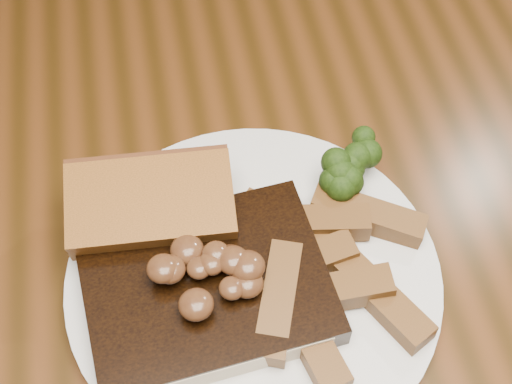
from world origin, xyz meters
TOP-DOWN VIEW (x-y plane):
  - dining_table at (0.00, 0.00)m, footprint 1.60×0.90m
  - chair_far at (-0.09, 0.59)m, footprint 0.49×0.49m
  - plate at (-0.03, -0.06)m, footprint 0.28×0.28m
  - steak at (-0.07, -0.07)m, footprint 0.18×0.15m
  - steak_bone at (-0.07, -0.13)m, footprint 0.16×0.03m
  - mushroom_pile at (-0.06, -0.07)m, footprint 0.07×0.07m
  - garlic_bread at (-0.10, -0.01)m, footprint 0.13×0.07m
  - potato_wedges at (0.03, -0.07)m, footprint 0.11×0.11m
  - broccoli_cluster at (0.05, -0.00)m, footprint 0.07×0.07m

SIDE VIEW (x-z plane):
  - chair_far at x=-0.09m, z-range 0.04..0.91m
  - dining_table at x=0.00m, z-range 0.28..1.03m
  - plate at x=-0.03m, z-range 0.75..0.76m
  - steak_bone at x=-0.07m, z-range 0.76..0.78m
  - potato_wedges at x=0.03m, z-range 0.76..0.79m
  - steak at x=-0.07m, z-range 0.76..0.79m
  - garlic_bread at x=-0.10m, z-range 0.76..0.79m
  - broccoli_cluster at x=0.05m, z-range 0.76..0.80m
  - mushroom_pile at x=-0.06m, z-range 0.79..0.81m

